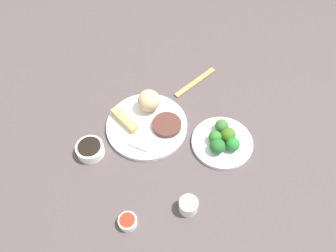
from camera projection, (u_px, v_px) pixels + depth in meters
The scene contains 18 objects.
tabletop at pixel (145, 133), 1.21m from camera, with size 2.20×2.20×0.02m, color #4A3E3F.
main_plate at pixel (146, 125), 1.20m from camera, with size 0.28×0.28×0.02m, color white.
rice_scoop at pixel (149, 101), 1.21m from camera, with size 0.08×0.08×0.08m, color tan.
spring_roll at pixel (125, 119), 1.19m from camera, with size 0.12×0.03×0.03m, color tan.
crab_rangoon_wonton at pixel (142, 141), 1.15m from camera, with size 0.07×0.06×0.01m, color beige.
stir_fry_heap at pixel (167, 125), 1.18m from camera, with size 0.10×0.10×0.02m, color #4D2922.
broccoli_plate at pixel (222, 143), 1.16m from camera, with size 0.21×0.21×0.01m, color white.
broccoli_floret_0 at pixel (228, 135), 1.14m from camera, with size 0.05×0.05×0.05m, color #3B671B.
broccoli_floret_1 at pixel (217, 146), 1.12m from camera, with size 0.05×0.05×0.05m, color #225F25.
broccoli_floret_2 at pixel (233, 144), 1.12m from camera, with size 0.05×0.05×0.05m, color #25742E.
broccoli_floret_4 at pixel (222, 126), 1.17m from camera, with size 0.05×0.05×0.05m, color #38662C.
broccoli_floret_6 at pixel (215, 137), 1.14m from camera, with size 0.05×0.05×0.05m, color #2E6E2A.
soy_sauce_bowl at pixel (90, 150), 1.13m from camera, with size 0.09×0.09×0.04m, color white.
soy_sauce_bowl_liquid at pixel (89, 146), 1.12m from camera, with size 0.08×0.08×0.00m, color black.
sauce_ramekin_sweet_and_sour at pixel (128, 222), 1.00m from camera, with size 0.06×0.06×0.03m, color white.
sauce_ramekin_sweet_and_sour_liquid at pixel (127, 220), 0.99m from camera, with size 0.05×0.05×0.00m, color red.
teacup at pixel (188, 206), 1.02m from camera, with size 0.06×0.06×0.05m, color white.
chopsticks_pair at pixel (195, 82), 1.33m from camera, with size 0.21×0.02×0.01m, color #9D7E49.
Camera 1 is at (0.33, -0.59, 1.01)m, focal length 36.65 mm.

